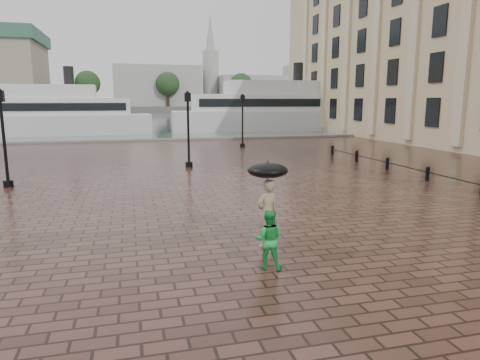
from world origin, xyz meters
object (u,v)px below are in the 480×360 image
object	(u,v)px
street_lamps	(112,126)
child_pedestrian	(268,239)
adult_pedestrian	(267,213)
ferry_near	(45,114)
ferry_far	(274,110)

from	to	relation	value
street_lamps	child_pedestrian	bearing A→B (deg)	-78.19
adult_pedestrian	child_pedestrian	world-z (taller)	adult_pedestrian
child_pedestrian	ferry_near	distance (m)	46.86
ferry_near	child_pedestrian	bearing A→B (deg)	-76.20
child_pedestrian	ferry_near	world-z (taller)	ferry_near
street_lamps	child_pedestrian	distance (m)	20.39
ferry_near	ferry_far	bearing A→B (deg)	-0.25
ferry_far	child_pedestrian	bearing A→B (deg)	-105.38
adult_pedestrian	ferry_far	size ratio (longest dim) A/B	0.07
adult_pedestrian	ferry_near	bearing A→B (deg)	-92.80
street_lamps	ferry_near	distance (m)	26.58
child_pedestrian	ferry_far	world-z (taller)	ferry_far
child_pedestrian	street_lamps	bearing A→B (deg)	-56.73
street_lamps	adult_pedestrian	bearing A→B (deg)	-75.88
adult_pedestrian	child_pedestrian	size ratio (longest dim) A/B	1.30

